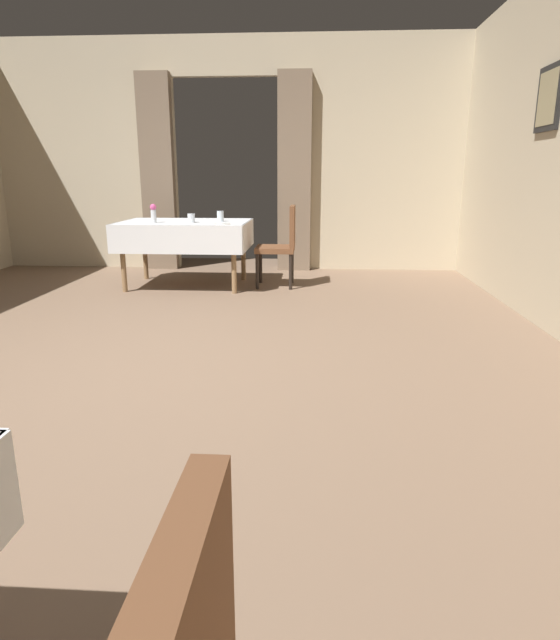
{
  "coord_description": "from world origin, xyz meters",
  "views": [
    {
      "loc": [
        1.21,
        -3.33,
        1.26
      ],
      "look_at": [
        0.95,
        0.66,
        0.19
      ],
      "focal_mm": 30.32,
      "sensor_mm": 36.0,
      "label": 1
    }
  ],
  "objects_px": {
    "dining_table_mid": "(185,230)",
    "flower_vase_mid": "(153,213)",
    "chair_mid_right": "(282,242)",
    "glass_mid_b": "(191,218)",
    "glass_mid_c": "(220,216)",
    "plate_mid_d": "(222,224)"
  },
  "relations": [
    {
      "from": "dining_table_mid",
      "to": "plate_mid_d",
      "type": "xyz_separation_m",
      "value": [
        0.49,
        -0.36,
        0.1
      ]
    },
    {
      "from": "glass_mid_b",
      "to": "dining_table_mid",
      "type": "bearing_deg",
      "value": 124.44
    },
    {
      "from": "dining_table_mid",
      "to": "glass_mid_b",
      "type": "bearing_deg",
      "value": -55.56
    },
    {
      "from": "chair_mid_right",
      "to": "flower_vase_mid",
      "type": "relative_size",
      "value": 4.51
    },
    {
      "from": "chair_mid_right",
      "to": "glass_mid_c",
      "type": "relative_size",
      "value": 7.76
    },
    {
      "from": "dining_table_mid",
      "to": "glass_mid_b",
      "type": "height_order",
      "value": "glass_mid_b"
    },
    {
      "from": "dining_table_mid",
      "to": "chair_mid_right",
      "type": "distance_m",
      "value": 1.13
    },
    {
      "from": "dining_table_mid",
      "to": "flower_vase_mid",
      "type": "relative_size",
      "value": 7.13
    },
    {
      "from": "glass_mid_b",
      "to": "plate_mid_d",
      "type": "height_order",
      "value": "glass_mid_b"
    },
    {
      "from": "glass_mid_c",
      "to": "plate_mid_d",
      "type": "height_order",
      "value": "glass_mid_c"
    },
    {
      "from": "plate_mid_d",
      "to": "glass_mid_c",
      "type": "bearing_deg",
      "value": 101.65
    },
    {
      "from": "chair_mid_right",
      "to": "glass_mid_b",
      "type": "xyz_separation_m",
      "value": [
        -1.0,
        -0.21,
        0.28
      ]
    },
    {
      "from": "dining_table_mid",
      "to": "flower_vase_mid",
      "type": "distance_m",
      "value": 0.42
    },
    {
      "from": "chair_mid_right",
      "to": "glass_mid_c",
      "type": "height_order",
      "value": "chair_mid_right"
    },
    {
      "from": "glass_mid_b",
      "to": "plate_mid_d",
      "type": "relative_size",
      "value": 0.53
    },
    {
      "from": "flower_vase_mid",
      "to": "glass_mid_b",
      "type": "distance_m",
      "value": 0.42
    },
    {
      "from": "glass_mid_c",
      "to": "plate_mid_d",
      "type": "bearing_deg",
      "value": -78.35
    },
    {
      "from": "dining_table_mid",
      "to": "flower_vase_mid",
      "type": "xyz_separation_m",
      "value": [
        -0.3,
        -0.2,
        0.21
      ]
    },
    {
      "from": "glass_mid_b",
      "to": "flower_vase_mid",
      "type": "bearing_deg",
      "value": -175.31
    },
    {
      "from": "plate_mid_d",
      "to": "flower_vase_mid",
      "type": "bearing_deg",
      "value": 168.44
    },
    {
      "from": "glass_mid_c",
      "to": "dining_table_mid",
      "type": "bearing_deg",
      "value": -179.65
    },
    {
      "from": "chair_mid_right",
      "to": "flower_vase_mid",
      "type": "distance_m",
      "value": 1.48
    }
  ]
}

